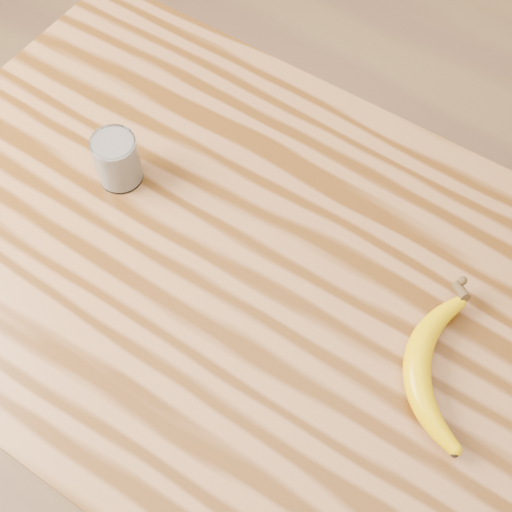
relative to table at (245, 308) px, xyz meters
The scene contains 4 objects.
room 0.58m from the table, ahead, with size 4.04×4.04×2.70m.
table is the anchor object (origin of this frame).
smoothie_glass 0.32m from the table, behind, with size 0.07×0.07×0.09m.
banana 0.32m from the table, ahead, with size 0.12×0.32×0.04m, color #E3AC00, non-canonical shape.
Camera 1 is at (0.31, -0.43, 1.84)m, focal length 50.00 mm.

